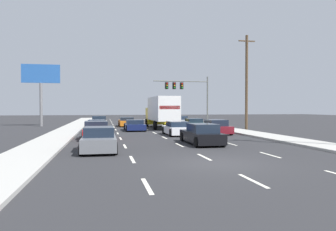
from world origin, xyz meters
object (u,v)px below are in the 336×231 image
at_px(car_maroon, 216,127).
at_px(roadside_billboard, 41,81).
at_px(car_orange, 126,122).
at_px(traffic_signal_mast, 183,89).
at_px(car_silver, 179,121).
at_px(car_gray, 99,140).
at_px(car_green, 193,124).
at_px(utility_pole_mid, 247,82).
at_px(car_tan, 99,122).
at_px(car_red, 96,131).
at_px(car_navy, 135,126).
at_px(car_white, 177,129).
at_px(car_blue, 97,126).
at_px(car_black, 202,135).
at_px(box_truck, 161,110).

xyz_separation_m(car_maroon, roadside_billboard, (-17.64, 15.71, 5.12)).
bearing_deg(car_orange, traffic_signal_mast, 23.28).
distance_m(car_orange, car_silver, 6.92).
distance_m(car_gray, car_green, 19.13).
height_order(car_maroon, roadside_billboard, roadside_billboard).
relative_size(car_gray, utility_pole_mid, 0.44).
distance_m(car_tan, car_gray, 22.58).
distance_m(car_red, car_navy, 9.18).
bearing_deg(car_tan, roadside_billboard, 160.22).
xyz_separation_m(car_tan, car_maroon, (10.44, -13.12, -0.02)).
distance_m(car_white, car_green, 8.13).
xyz_separation_m(car_silver, traffic_signal_mast, (1.40, 3.13, 4.47)).
relative_size(car_gray, roadside_billboard, 0.56).
distance_m(car_tan, car_blue, 7.73).
bearing_deg(car_green, car_gray, -121.46).
height_order(car_tan, car_gray, car_tan).
relative_size(car_red, car_gray, 1.00).
bearing_deg(roadside_billboard, car_blue, -55.55).
relative_size(car_tan, car_black, 0.93).
distance_m(car_white, car_maroon, 3.71).
height_order(car_gray, utility_pole_mid, utility_pole_mid).
height_order(car_tan, car_silver, car_tan).
bearing_deg(car_gray, car_navy, 77.44).
height_order(car_red, car_silver, car_red).
height_order(car_green, traffic_signal_mast, traffic_signal_mast).
xyz_separation_m(car_orange, car_black, (3.36, -20.74, 0.06)).
bearing_deg(car_blue, car_white, -40.40).
relative_size(car_gray, car_orange, 1.02).
xyz_separation_m(car_orange, traffic_signal_mast, (8.30, 3.57, 4.53)).
bearing_deg(car_tan, car_navy, -63.74).
xyz_separation_m(car_white, car_green, (3.54, 7.32, -0.00)).
distance_m(car_red, box_truck, 13.58).
height_order(box_truck, car_white, box_truck).
bearing_deg(roadside_billboard, car_navy, -42.73).
distance_m(car_orange, box_truck, 6.08).
xyz_separation_m(car_gray, utility_pole_mid, (14.93, 13.46, 4.50)).
bearing_deg(car_green, car_white, -115.81).
distance_m(car_maroon, traffic_signal_mast, 17.61).
relative_size(car_orange, car_maroon, 1.06).
xyz_separation_m(box_truck, car_maroon, (3.39, -8.77, -1.45)).
xyz_separation_m(car_blue, traffic_signal_mast, (11.83, 11.59, 4.53)).
height_order(car_tan, utility_pole_mid, utility_pole_mid).
height_order(car_gray, car_white, car_gray).
xyz_separation_m(traffic_signal_mast, roadside_billboard, (-18.91, -1.27, 0.64)).
xyz_separation_m(car_white, utility_pole_mid, (8.49, 4.46, 4.54)).
distance_m(car_tan, car_green, 12.06).
relative_size(car_blue, car_navy, 1.10).
distance_m(car_tan, utility_pole_mid, 18.32).
relative_size(car_tan, car_maroon, 1.08).
xyz_separation_m(car_blue, roadside_billboard, (-7.08, 10.32, 5.17)).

